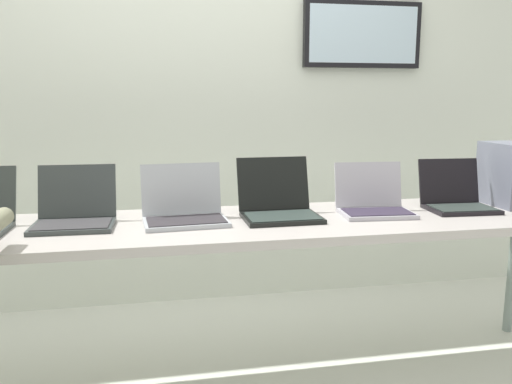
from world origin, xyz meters
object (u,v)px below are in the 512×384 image
(workbench, at_px, (224,232))
(laptop_station_3, at_px, (184,209))
(laptop_station_4, at_px, (278,204))
(laptop_station_6, at_px, (456,198))
(laptop_station_5, at_px, (373,202))
(laptop_station_2, at_px, (75,212))

(workbench, distance_m, laptop_station_3, 0.21)
(laptop_station_4, xyz_separation_m, laptop_station_6, (0.93, -0.00, -0.00))
(laptop_station_5, bearing_deg, laptop_station_4, 178.44)
(workbench, distance_m, laptop_station_2, 0.67)
(laptop_station_4, bearing_deg, laptop_station_3, -178.56)
(laptop_station_3, xyz_separation_m, laptop_station_5, (0.92, -0.00, -0.00))
(laptop_station_2, xyz_separation_m, laptop_station_3, (0.48, -0.02, 0.00))
(workbench, height_order, laptop_station_6, laptop_station_6)
(laptop_station_2, relative_size, laptop_station_4, 0.99)
(workbench, bearing_deg, laptop_station_5, 3.05)
(laptop_station_3, relative_size, laptop_station_5, 1.08)
(laptop_station_6, bearing_deg, laptop_station_4, 179.87)
(workbench, distance_m, laptop_station_6, 1.20)
(workbench, distance_m, laptop_station_5, 0.75)
(workbench, relative_size, laptop_station_5, 10.07)
(laptop_station_4, relative_size, laptop_station_6, 1.06)
(workbench, relative_size, laptop_station_6, 10.77)
(laptop_station_3, height_order, laptop_station_5, laptop_station_3)
(laptop_station_2, bearing_deg, laptop_station_5, -1.09)
(workbench, height_order, laptop_station_2, laptop_station_2)
(laptop_station_4, relative_size, laptop_station_5, 0.99)
(laptop_station_3, bearing_deg, laptop_station_4, 1.44)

